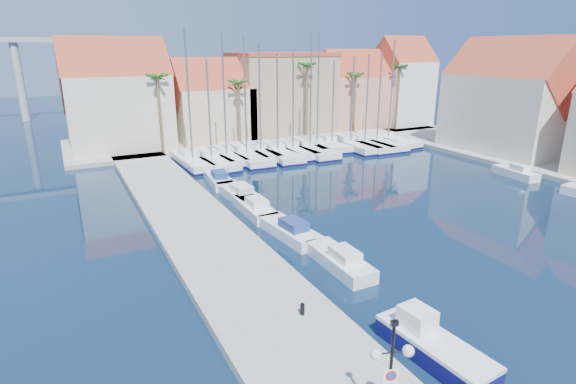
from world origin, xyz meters
The scene contains 38 objects.
ground centered at (0.00, 0.00, 0.00)m, with size 260.00×260.00×0.00m, color black.
quay_west centered at (-9.00, 13.50, 0.25)m, with size 6.00×77.00×0.50m, color gray.
shore_north centered at (10.00, 48.00, 0.25)m, with size 54.00×16.00×0.50m, color gray.
shore_east centered at (32.00, 15.00, 0.25)m, with size 12.00×60.00×0.50m, color gray.
lamp_post centered at (-8.68, -3.66, 3.28)m, with size 1.39×0.71×4.24m.
bollard centered at (-7.83, 3.58, 0.78)m, with size 0.22×0.22×0.56m, color black.
fishing_boat centered at (-4.14, -1.06, 0.62)m, with size 2.20×5.46×1.87m.
motorboat_west_0 centered at (-3.05, 7.56, 0.51)m, with size 1.82×5.49×1.40m.
motorboat_west_1 centered at (-3.59, 13.07, 0.51)m, with size 2.42×5.98×1.40m.
motorboat_west_2 centered at (-3.94, 18.48, 0.51)m, with size 1.98×5.79×1.40m.
motorboat_west_3 centered at (-3.69, 22.56, 0.51)m, with size 2.31×6.30×1.40m.
motorboat_west_4 centered at (-3.84, 27.63, 0.51)m, with size 2.37×5.83×1.40m.
motorboat_east_1 centered at (23.99, 16.12, 0.51)m, with size 2.03×4.97×1.40m.
sailboat_0 centered at (-4.21, 35.92, 0.62)m, with size 2.83×9.78×14.53m.
sailboat_1 centered at (-2.19, 35.66, 0.56)m, with size 3.82×11.20×11.48m.
sailboat_2 centered at (-0.13, 36.24, 0.63)m, with size 2.83×9.17×14.21m.
sailboat_3 centered at (2.29, 36.08, 0.58)m, with size 3.46×11.78×13.79m.
sailboat_4 centered at (4.25, 36.35, 0.61)m, with size 2.43×9.16×13.17m.
sailboat_5 centered at (6.17, 35.67, 0.56)m, with size 3.70×11.44×12.06m.
sailboat_6 centered at (8.35, 35.95, 0.58)m, with size 3.27×10.34×12.11m.
sailboat_7 centered at (10.67, 35.79, 0.58)m, with size 3.75×12.02×14.20m.
sailboat_8 centered at (12.36, 36.69, 0.66)m, with size 2.89×8.55×14.50m.
sailboat_9 centered at (14.60, 36.70, 0.59)m, with size 2.96×8.90×11.14m.
sailboat_10 centered at (16.81, 35.85, 0.55)m, with size 3.17×11.77×11.61m.
sailboat_11 centered at (18.73, 35.32, 0.56)m, with size 3.34×11.43×11.94m.
sailboat_12 centered at (20.78, 35.42, 0.56)m, with size 3.69×11.80×12.28m.
sailboat_13 centered at (23.13, 35.99, 0.58)m, with size 3.84×11.31×13.73m.
building_0 centered at (-10.00, 47.00, 6.52)m, with size 12.30×9.00×13.50m.
building_1 centered at (2.00, 47.00, 5.30)m, with size 10.30×8.00×11.00m.
building_2 centered at (13.00, 48.00, 6.26)m, with size 14.20×10.20×11.50m.
building_3 centered at (25.00, 47.00, 5.86)m, with size 10.30×8.00×12.00m.
building_4 centered at (34.00, 46.00, 6.97)m, with size 8.30×8.00×14.00m.
building_6 centered at (32.00, 24.00, 6.52)m, with size 9.00×14.30×13.50m.
palm_0 centered at (-6.00, 42.00, 9.08)m, with size 2.60×2.60×10.15m.
palm_1 centered at (4.00, 42.00, 8.14)m, with size 2.60×2.60×9.15m.
palm_2 centered at (14.00, 42.00, 10.02)m, with size 2.60×2.60×11.15m.
palm_3 centered at (22.00, 42.00, 8.61)m, with size 2.60×2.60×9.65m.
palm_4 centered at (30.00, 42.00, 9.55)m, with size 2.60×2.60×10.65m.
Camera 1 is at (-16.90, -12.60, 12.56)m, focal length 28.00 mm.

